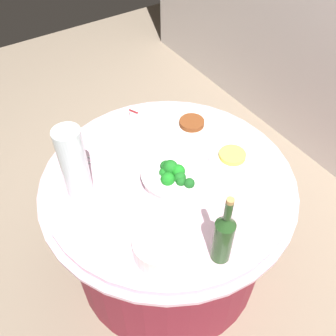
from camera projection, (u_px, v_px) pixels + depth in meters
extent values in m
plane|color=gray|center=(168.00, 260.00, 2.23)|extent=(6.00, 6.00, 0.00)
cylinder|color=maroon|center=(168.00, 226.00, 1.98)|extent=(1.01, 1.01, 0.69)
cylinder|color=#E0B2C6|center=(168.00, 182.00, 1.72)|extent=(1.16, 1.16, 0.02)
cylinder|color=#E0B2C6|center=(168.00, 178.00, 1.70)|extent=(1.10, 1.10, 0.03)
cylinder|color=white|center=(173.00, 178.00, 1.65)|extent=(0.26, 0.26, 0.05)
cylinder|color=white|center=(173.00, 173.00, 1.62)|extent=(0.28, 0.28, 0.01)
sphere|color=#19591E|center=(189.00, 183.00, 1.56)|extent=(0.05, 0.05, 0.05)
sphere|color=#197D1E|center=(168.00, 179.00, 1.58)|extent=(0.06, 0.06, 0.06)
sphere|color=#19821E|center=(178.00, 171.00, 1.60)|extent=(0.06, 0.06, 0.06)
sphere|color=#19651E|center=(166.00, 166.00, 1.63)|extent=(0.05, 0.05, 0.05)
sphere|color=#19661E|center=(179.00, 178.00, 1.58)|extent=(0.05, 0.05, 0.05)
sphere|color=#195D1E|center=(181.00, 181.00, 1.57)|extent=(0.04, 0.04, 0.04)
sphere|color=#196F1E|center=(170.00, 167.00, 1.61)|extent=(0.07, 0.07, 0.07)
sphere|color=#19701E|center=(164.00, 173.00, 1.61)|extent=(0.04, 0.04, 0.04)
cylinder|color=white|center=(161.00, 252.00, 1.42)|extent=(0.21, 0.21, 0.01)
cylinder|color=white|center=(161.00, 250.00, 1.41)|extent=(0.21, 0.21, 0.01)
cylinder|color=white|center=(161.00, 249.00, 1.40)|extent=(0.21, 0.21, 0.01)
cylinder|color=white|center=(161.00, 248.00, 1.40)|extent=(0.21, 0.21, 0.01)
cylinder|color=white|center=(161.00, 246.00, 1.39)|extent=(0.21, 0.21, 0.01)
cylinder|color=white|center=(161.00, 245.00, 1.38)|extent=(0.21, 0.21, 0.01)
cylinder|color=white|center=(161.00, 243.00, 1.37)|extent=(0.21, 0.21, 0.01)
cylinder|color=white|center=(161.00, 242.00, 1.37)|extent=(0.21, 0.21, 0.01)
cylinder|color=white|center=(161.00, 240.00, 1.36)|extent=(0.21, 0.21, 0.01)
cylinder|color=#22451D|center=(223.00, 241.00, 1.34)|extent=(0.07, 0.07, 0.20)
cone|color=#22451D|center=(226.00, 221.00, 1.25)|extent=(0.07, 0.07, 0.04)
cylinder|color=#22451D|center=(229.00, 210.00, 1.21)|extent=(0.03, 0.03, 0.08)
cylinder|color=#B2844C|center=(230.00, 201.00, 1.17)|extent=(0.03, 0.03, 0.02)
cylinder|color=silver|center=(74.00, 163.00, 1.51)|extent=(0.11, 0.11, 0.34)
sphere|color=#E5B26B|center=(81.00, 188.00, 1.59)|extent=(0.06, 0.06, 0.06)
sphere|color=#E5B26B|center=(82.00, 181.00, 1.61)|extent=(0.06, 0.06, 0.06)
sphere|color=#E5B26B|center=(74.00, 185.00, 1.60)|extent=(0.06, 0.06, 0.06)
sphere|color=#72C64C|center=(82.00, 178.00, 1.56)|extent=(0.06, 0.06, 0.06)
sphere|color=#72C64C|center=(77.00, 173.00, 1.58)|extent=(0.06, 0.06, 0.06)
sphere|color=#72C64C|center=(73.00, 179.00, 1.55)|extent=(0.06, 0.06, 0.06)
sphere|color=red|center=(80.00, 167.00, 1.53)|extent=(0.06, 0.06, 0.06)
sphere|color=red|center=(72.00, 165.00, 1.53)|extent=(0.06, 0.06, 0.06)
sphere|color=red|center=(72.00, 171.00, 1.51)|extent=(0.06, 0.06, 0.06)
sphere|color=#E5B26B|center=(77.00, 155.00, 1.49)|extent=(0.06, 0.06, 0.06)
sphere|color=#E5B26B|center=(67.00, 157.00, 1.49)|extent=(0.06, 0.06, 0.06)
sphere|color=#E5B26B|center=(73.00, 162.00, 1.47)|extent=(0.06, 0.06, 0.06)
cylinder|color=silver|center=(104.00, 159.00, 1.75)|extent=(0.04, 0.16, 0.01)
cylinder|color=silver|center=(103.00, 154.00, 1.78)|extent=(0.04, 0.16, 0.01)
sphere|color=silver|center=(120.00, 152.00, 1.78)|extent=(0.01, 0.01, 0.01)
cylinder|color=white|center=(192.00, 126.00, 1.91)|extent=(0.22, 0.22, 0.01)
cylinder|color=brown|center=(192.00, 123.00, 1.90)|extent=(0.13, 0.13, 0.03)
cylinder|color=white|center=(232.00, 158.00, 1.76)|extent=(0.22, 0.22, 0.01)
cylinder|color=#F2D14C|center=(232.00, 155.00, 1.75)|extent=(0.12, 0.12, 0.02)
cube|color=white|center=(134.00, 114.00, 1.95)|extent=(0.05, 0.03, 0.05)
cube|color=maroon|center=(134.00, 111.00, 1.93)|extent=(0.05, 0.03, 0.01)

